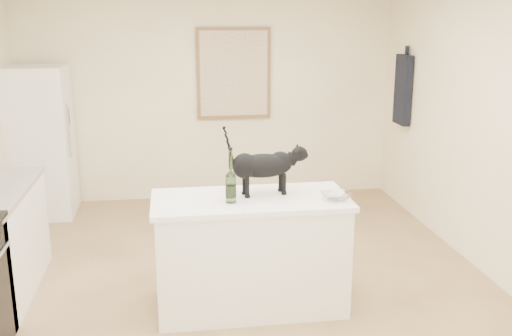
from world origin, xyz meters
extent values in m
plane|color=tan|center=(0.00, 0.00, 0.00)|extent=(5.50, 5.50, 0.00)
plane|color=#FFF2C5|center=(0.00, 2.75, 1.30)|extent=(4.50, 0.00, 4.50)
plane|color=#FFF2C5|center=(0.00, -2.75, 1.30)|extent=(4.50, 0.00, 4.50)
plane|color=#FFF2C5|center=(2.25, 0.00, 1.30)|extent=(0.00, 5.50, 5.50)
cube|color=white|center=(0.10, -0.20, 0.43)|extent=(1.44, 0.67, 0.86)
cube|color=white|center=(0.10, -0.20, 0.88)|extent=(1.50, 0.70, 0.04)
cube|color=white|center=(-1.95, 2.35, 0.85)|extent=(0.68, 0.68, 1.70)
cube|color=brown|center=(0.30, 2.72, 1.55)|extent=(0.90, 0.03, 1.10)
cube|color=beige|center=(0.30, 2.70, 1.55)|extent=(0.82, 0.00, 1.02)
cube|color=black|center=(2.19, 2.05, 1.40)|extent=(0.08, 0.34, 0.80)
cylinder|color=#255622|center=(-0.06, -0.29, 1.08)|extent=(0.09, 0.09, 0.37)
imported|color=silver|center=(0.73, -0.34, 0.93)|extent=(0.23, 0.23, 0.05)
cube|color=silver|center=(-1.60, 2.34, 1.14)|extent=(0.04, 0.14, 0.18)
camera|label=1|loc=(-0.48, -4.44, 2.27)|focal=41.35mm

